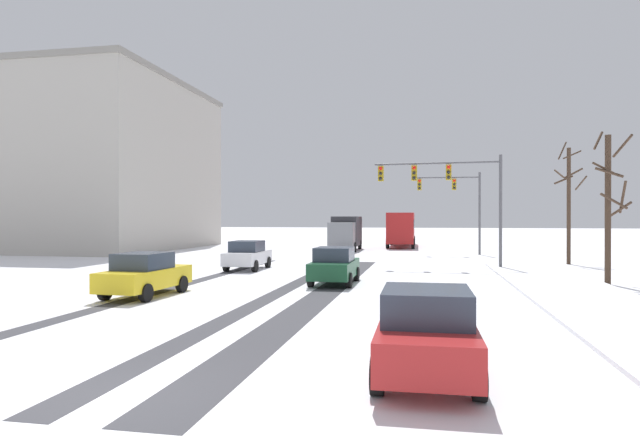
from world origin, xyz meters
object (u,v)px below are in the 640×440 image
(traffic_signal_near_right, at_px, (448,185))
(bare_tree_sidewalk_mid, at_px, (609,203))
(box_truck_delivery, at_px, (346,232))
(car_red_fourth, at_px, (426,332))
(bus_oncoming, at_px, (402,227))
(car_white_lead, at_px, (248,255))
(car_yellow_cab_third, at_px, (145,274))
(car_dark_green_second, at_px, (335,265))
(bare_tree_sidewalk_far, at_px, (569,200))
(traffic_signal_far_right, at_px, (458,196))
(office_building_far_left_block, at_px, (66,167))

(traffic_signal_near_right, xyz_separation_m, bare_tree_sidewalk_mid, (6.58, -6.70, -1.28))
(box_truck_delivery, bearing_deg, car_red_fourth, -79.46)
(bus_oncoming, relative_size, box_truck_delivery, 1.48)
(car_white_lead, relative_size, car_yellow_cab_third, 0.99)
(car_white_lead, bearing_deg, car_yellow_cab_third, -92.24)
(car_dark_green_second, relative_size, car_yellow_cab_third, 0.98)
(car_red_fourth, xyz_separation_m, bare_tree_sidewalk_far, (8.81, 26.05, 3.21))
(traffic_signal_far_right, xyz_separation_m, office_building_far_left_block, (-36.35, 2.21, 3.18))
(car_yellow_cab_third, distance_m, bare_tree_sidewalk_mid, 19.63)
(office_building_far_left_block, bearing_deg, bus_oncoming, 15.91)
(car_dark_green_second, xyz_separation_m, office_building_far_left_block, (-29.93, 22.78, 6.96))
(bus_oncoming, distance_m, office_building_far_left_block, 33.25)
(box_truck_delivery, bearing_deg, office_building_far_left_block, -177.35)
(bare_tree_sidewalk_far, bearing_deg, traffic_signal_far_right, 129.07)
(traffic_signal_far_right, distance_m, office_building_far_left_block, 36.56)
(car_white_lead, xyz_separation_m, office_building_far_left_block, (-24.04, 17.20, 6.96))
(box_truck_delivery, height_order, bare_tree_sidewalk_far, bare_tree_sidewalk_far)
(traffic_signal_near_right, bearing_deg, bus_oncoming, 99.04)
(bus_oncoming, relative_size, office_building_far_left_block, 0.46)
(office_building_far_left_block, bearing_deg, car_white_lead, -35.58)
(car_red_fourth, xyz_separation_m, office_building_far_left_block, (-33.86, 36.04, 6.96))
(traffic_signal_far_right, xyz_separation_m, car_red_fourth, (-2.49, -33.83, -3.78))
(car_yellow_cab_third, bearing_deg, bare_tree_sidewalk_far, 43.07)
(car_red_fourth, xyz_separation_m, bus_oncoming, (-2.37, 45.01, 1.18))
(bus_oncoming, relative_size, bare_tree_sidewalk_mid, 1.63)
(box_truck_delivery, bearing_deg, car_white_lead, -98.87)
(bare_tree_sidewalk_mid, bearing_deg, traffic_signal_near_right, 134.50)
(bus_oncoming, distance_m, bare_tree_sidewalk_far, 22.10)
(bare_tree_sidewalk_mid, bearing_deg, bare_tree_sidewalk_far, 84.92)
(traffic_signal_far_right, relative_size, car_white_lead, 1.58)
(traffic_signal_far_right, bearing_deg, box_truck_delivery, 159.88)
(box_truck_delivery, bearing_deg, car_yellow_cab_third, -96.47)
(car_red_fourth, relative_size, office_building_far_left_block, 0.17)
(car_red_fourth, xyz_separation_m, bare_tree_sidewalk_mid, (7.86, 15.39, 2.73))
(traffic_signal_far_right, distance_m, bus_oncoming, 12.47)
(bus_oncoming, xyz_separation_m, box_truck_delivery, (-4.56, -7.73, -0.36))
(traffic_signal_near_right, distance_m, car_white_lead, 12.24)
(office_building_far_left_block, bearing_deg, car_red_fourth, -46.79)
(car_dark_green_second, distance_m, office_building_far_left_block, 38.25)
(car_white_lead, distance_m, bare_tree_sidewalk_far, 20.23)
(car_white_lead, bearing_deg, box_truck_delivery, 81.13)
(car_yellow_cab_third, distance_m, car_red_fourth, 13.15)
(car_white_lead, distance_m, car_dark_green_second, 8.10)
(car_white_lead, height_order, bare_tree_sidewalk_mid, bare_tree_sidewalk_mid)
(car_dark_green_second, height_order, car_red_fourth, same)
(bus_oncoming, bearing_deg, traffic_signal_far_right, -66.49)
(traffic_signal_far_right, relative_size, car_red_fourth, 1.58)
(traffic_signal_far_right, distance_m, box_truck_delivery, 10.47)
(car_yellow_cab_third, height_order, bare_tree_sidewalk_far, bare_tree_sidewalk_far)
(box_truck_delivery, height_order, office_building_far_left_block, office_building_far_left_block)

